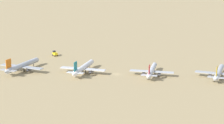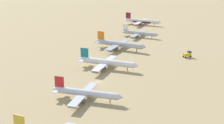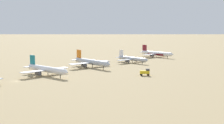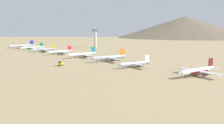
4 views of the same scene
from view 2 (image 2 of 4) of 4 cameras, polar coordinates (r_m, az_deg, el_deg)
The scene contains 7 objects.
ground_plane at distance 173.07m, azimuth -2.40°, elevation -3.43°, with size 1800.00×1800.00×0.00m, color tan.
parked_jet_3 at distance 151.56m, azimuth -4.57°, elevation -5.30°, with size 34.74×28.26×10.01m.
parked_jet_4 at distance 191.99m, azimuth -0.96°, elevation -0.07°, with size 37.68×30.54×10.88m.
parked_jet_5 at distance 230.85m, azimuth 1.21°, elevation 3.08°, with size 39.23×31.94×11.31m.
parked_jet_6 at distance 266.90m, azimuth 4.63°, elevation 4.93°, with size 32.30×26.27×9.31m.
parked_jet_7 at distance 314.35m, azimuth 5.09°, elevation 6.97°, with size 36.63×29.71×10.58m.
service_truck at distance 218.83m, azimuth 12.75°, elevation 1.32°, with size 5.32×5.55×3.90m.
Camera 2 is at (65.76, -147.13, 63.10)m, focal length 53.60 mm.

